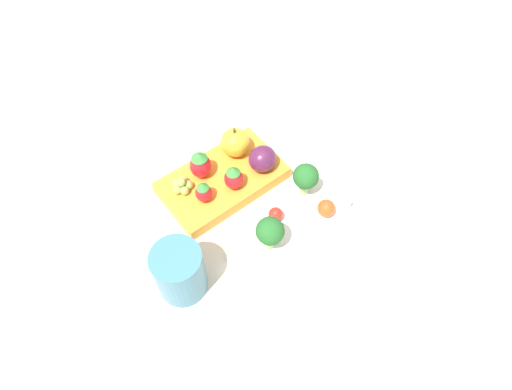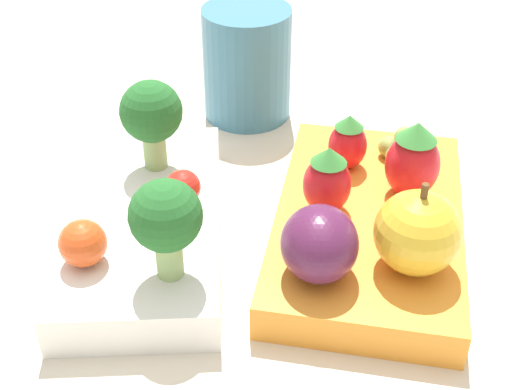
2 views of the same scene
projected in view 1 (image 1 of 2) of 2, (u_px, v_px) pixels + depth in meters
name	position (u px, v px, depth m)	size (l,w,h in m)	color
ground_plane	(256.00, 212.00, 0.70)	(4.00, 4.00, 0.00)	beige
bento_box_savoury	(291.00, 229.00, 0.67)	(0.19, 0.11, 0.03)	white
bento_box_fruit	(223.00, 180.00, 0.72)	(0.20, 0.14, 0.02)	orange
broccoli_floret_0	(270.00, 232.00, 0.61)	(0.04, 0.04, 0.06)	#93B770
broccoli_floret_1	(306.00, 177.00, 0.66)	(0.04, 0.04, 0.06)	#93B770
cherry_tomato_0	(326.00, 208.00, 0.66)	(0.03, 0.03, 0.03)	#DB4C1E
cherry_tomato_1	(275.00, 215.00, 0.66)	(0.02, 0.02, 0.02)	red
apple	(235.00, 142.00, 0.72)	(0.05, 0.05, 0.05)	gold
strawberry_0	(234.00, 178.00, 0.68)	(0.03, 0.03, 0.04)	red
strawberry_1	(204.00, 192.00, 0.67)	(0.02, 0.02, 0.04)	red
strawberry_2	(200.00, 164.00, 0.69)	(0.03, 0.03, 0.05)	red
plum	(262.00, 159.00, 0.70)	(0.05, 0.04, 0.04)	#511E42
grape_cluster	(182.00, 185.00, 0.69)	(0.03, 0.03, 0.02)	#8EA84C
drinking_cup	(180.00, 272.00, 0.60)	(0.07, 0.07, 0.09)	teal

